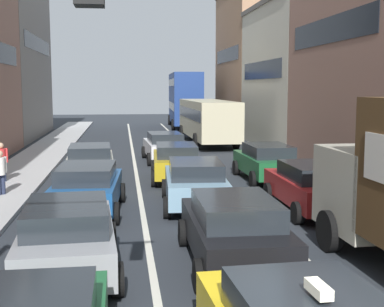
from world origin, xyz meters
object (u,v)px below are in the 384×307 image
(hatchback_centre_lane_third, at_px, (195,182))
(sedan_centre_lane_fifth, at_px, (165,146))
(bus_far_queue_secondary, at_px, (185,97))
(pedestrian_near_kerb, at_px, (0,171))
(sedan_centre_lane_second, at_px, (234,229))
(pedestrian_mid_sidewalk, at_px, (1,161))
(wagon_left_lane_second, at_px, (68,235))
(wagon_right_lane_far, at_px, (267,161))
(sedan_right_lane_behind_truck, at_px, (312,186))
(bus_mid_queue_primary, at_px, (207,118))
(sedan_left_lane_third, at_px, (87,187))
(sedan_left_lane_fourth, at_px, (90,162))
(coupe_centre_lane_fourth, at_px, (176,161))

(hatchback_centre_lane_third, bearing_deg, sedan_centre_lane_fifth, 4.23)
(bus_far_queue_secondary, height_order, pedestrian_near_kerb, bus_far_queue_secondary)
(sedan_centre_lane_second, xyz_separation_m, pedestrian_mid_sidewalk, (-6.99, 10.32, 0.15))
(wagon_left_lane_second, bearing_deg, wagon_right_lane_far, -38.04)
(sedan_right_lane_behind_truck, bearing_deg, bus_far_queue_secondary, -0.18)
(pedestrian_mid_sidewalk, bearing_deg, bus_far_queue_secondary, -47.15)
(bus_mid_queue_primary, bearing_deg, sedan_left_lane_third, 159.96)
(sedan_centre_lane_fifth, xyz_separation_m, bus_far_queue_secondary, (3.69, 22.65, 2.03))
(sedan_right_lane_behind_truck, relative_size, pedestrian_near_kerb, 2.59)
(sedan_centre_lane_second, bearing_deg, sedan_right_lane_behind_truck, -36.10)
(sedan_left_lane_third, bearing_deg, bus_far_queue_secondary, -8.26)
(hatchback_centre_lane_third, distance_m, sedan_right_lane_behind_truck, 3.60)
(sedan_left_lane_fourth, height_order, pedestrian_mid_sidewalk, pedestrian_mid_sidewalk)
(sedan_right_lane_behind_truck, height_order, pedestrian_near_kerb, pedestrian_near_kerb)
(sedan_centre_lane_second, distance_m, sedan_left_lane_third, 6.16)
(hatchback_centre_lane_third, bearing_deg, pedestrian_mid_sidewalk, 59.17)
(sedan_centre_lane_second, relative_size, coupe_centre_lane_fourth, 0.98)
(wagon_left_lane_second, xyz_separation_m, hatchback_centre_lane_third, (3.38, 5.65, 0.00))
(sedan_right_lane_behind_truck, xyz_separation_m, pedestrian_mid_sidewalk, (-10.36, 5.81, 0.15))
(wagon_right_lane_far, distance_m, pedestrian_mid_sidewalk, 10.47)
(wagon_right_lane_far, height_order, bus_mid_queue_primary, bus_mid_queue_primary)
(sedan_centre_lane_fifth, xyz_separation_m, pedestrian_near_kerb, (-6.26, -8.37, 0.15))
(hatchback_centre_lane_third, height_order, sedan_right_lane_behind_truck, same)
(coupe_centre_lane_fourth, xyz_separation_m, bus_far_queue_secondary, (3.66, 28.20, 2.03))
(wagon_left_lane_second, relative_size, bus_far_queue_secondary, 0.42)
(sedan_left_lane_third, height_order, pedestrian_near_kerb, pedestrian_near_kerb)
(bus_mid_queue_primary, xyz_separation_m, pedestrian_mid_sidewalk, (-10.33, -14.04, -0.81))
(hatchback_centre_lane_third, relative_size, pedestrian_near_kerb, 2.65)
(coupe_centre_lane_fourth, bearing_deg, hatchback_centre_lane_third, -175.87)
(bus_mid_queue_primary, bearing_deg, hatchback_centre_lane_third, 168.96)
(bus_far_queue_secondary, bearing_deg, sedan_centre_lane_second, 177.33)
(bus_far_queue_secondary, relative_size, pedestrian_near_kerb, 6.38)
(wagon_left_lane_second, distance_m, wagon_right_lane_far, 12.18)
(wagon_right_lane_far, bearing_deg, sedan_left_lane_fourth, 83.98)
(sedan_left_lane_fourth, xyz_separation_m, sedan_right_lane_behind_truck, (6.99, -6.12, 0.00))
(sedan_left_lane_fourth, bearing_deg, bus_far_queue_secondary, -16.44)
(hatchback_centre_lane_third, xyz_separation_m, pedestrian_near_kerb, (-6.39, 2.13, 0.15))
(hatchback_centre_lane_third, distance_m, bus_mid_queue_primary, 19.11)
(sedan_left_lane_third, distance_m, wagon_right_lane_far, 8.38)
(sedan_centre_lane_second, bearing_deg, bus_far_queue_secondary, -4.51)
(wagon_left_lane_second, xyz_separation_m, sedan_left_lane_third, (0.06, 5.20, 0.00))
(hatchback_centre_lane_third, xyz_separation_m, wagon_right_lane_far, (3.54, 4.37, 0.00))
(sedan_left_lane_third, height_order, pedestrian_mid_sidewalk, pedestrian_mid_sidewalk)
(sedan_centre_lane_second, xyz_separation_m, bus_mid_queue_primary, (3.35, 24.37, 0.96))
(wagon_left_lane_second, bearing_deg, pedestrian_mid_sidewalk, 15.43)
(coupe_centre_lane_fourth, bearing_deg, sedan_centre_lane_second, -176.11)
(sedan_centre_lane_second, relative_size, sedan_centre_lane_fifth, 0.98)
(sedan_centre_lane_fifth, relative_size, bus_far_queue_secondary, 0.41)
(coupe_centre_lane_fourth, bearing_deg, pedestrian_mid_sidewalk, 94.81)
(pedestrian_near_kerb, bearing_deg, bus_mid_queue_primary, -79.47)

